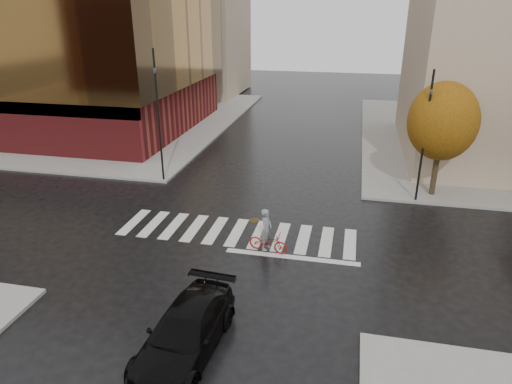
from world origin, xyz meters
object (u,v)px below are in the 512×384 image
sedan (185,332)px  traffic_light_ne (426,129)px  fire_hydrant (134,154)px  cyclist (268,237)px  traffic_light_nw (158,107)px

sedan → traffic_light_ne: 16.93m
fire_hydrant → sedan: bearing=-59.3°
cyclist → traffic_light_nw: bearing=59.1°
traffic_light_nw → traffic_light_ne: traffic_light_nw is taller
traffic_light_ne → cyclist: bearing=55.1°
traffic_light_nw → fire_hydrant: (-3.70, 3.45, -4.28)m
sedan → fire_hydrant: 20.55m
cyclist → traffic_light_nw: traffic_light_nw is taller
cyclist → traffic_light_nw: 11.66m
sedan → fire_hydrant: (-10.50, 17.67, -0.24)m
traffic_light_nw → sedan: bearing=43.7°
traffic_light_nw → traffic_light_ne: 15.31m
traffic_light_nw → cyclist: bearing=66.2°
traffic_light_nw → fire_hydrant: 6.62m
cyclist → fire_hydrant: (-11.83, 10.75, -0.20)m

